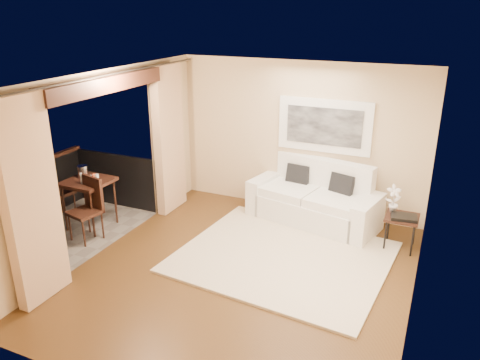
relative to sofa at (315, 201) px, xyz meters
The scene contains 18 objects.
floor 2.18m from the sofa, 102.36° to the right, with size 5.00×5.00×0.00m, color #563819.
room_shell 3.96m from the sofa, 140.99° to the right, with size 5.00×6.40×5.00m.
balcony 4.31m from the sofa, 150.88° to the right, with size 1.81×2.60×1.17m.
curtains 3.45m from the sofa, 140.77° to the right, with size 0.16×4.80×2.64m.
artwork 1.30m from the sofa, 92.52° to the left, with size 1.62×0.07×0.92m.
rug 1.51m from the sofa, 92.89° to the right, with size 2.97×2.59×0.04m, color beige.
sofa is the anchor object (origin of this frame).
side_table 1.53m from the sofa, 16.23° to the right, with size 0.49×0.49×0.54m.
tray 1.59m from the sofa, 18.50° to the right, with size 0.38×0.28×0.05m, color black.
orchid 1.40m from the sofa, 14.07° to the right, with size 0.23×0.16×0.45m, color white.
bistro_table 3.86m from the sofa, 152.44° to the right, with size 0.73×0.73×0.85m.
balcony_chair_far 4.56m from the sofa, 155.65° to the right, with size 0.54×0.54×1.08m.
balcony_chair_near 3.77m from the sofa, 146.51° to the right, with size 0.53×0.53×1.02m.
ice_bucket 3.99m from the sofa, 154.81° to the right, with size 0.18×0.18×0.20m, color silver.
candle 3.78m from the sofa, 153.80° to the right, with size 0.06×0.06×0.07m, color #F54115.
vase 3.94m from the sofa, 150.28° to the right, with size 0.04×0.04×0.18m, color silver.
glass_a 3.80m from the sofa, 150.81° to the right, with size 0.06×0.06×0.12m, color white.
glass_b 3.71m from the sofa, 151.60° to the right, with size 0.06×0.06×0.12m, color white.
Camera 1 is at (2.30, -5.26, 3.55)m, focal length 35.00 mm.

